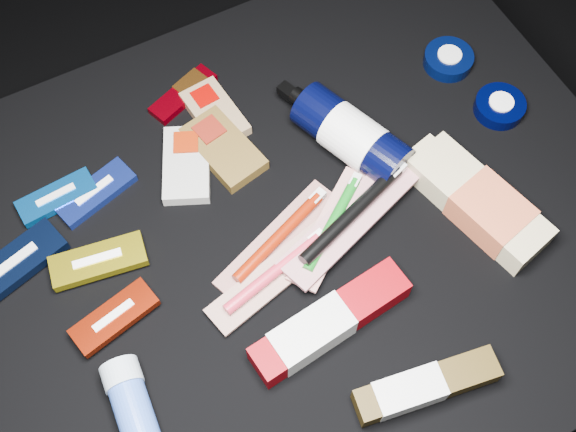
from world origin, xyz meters
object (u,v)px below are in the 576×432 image
toothpaste_carton_red (324,326)px  bodywash_bottle (480,204)px  lotion_bottle (351,135)px  deodorant_stick (132,406)px

toothpaste_carton_red → bodywash_bottle: bearing=4.7°
lotion_bottle → deodorant_stick: bearing=-174.6°
lotion_bottle → toothpaste_carton_red: 0.27m
lotion_bottle → bodywash_bottle: bearing=-78.8°
bodywash_bottle → deodorant_stick: deodorant_stick is taller
bodywash_bottle → deodorant_stick: 0.52m
toothpaste_carton_red → lotion_bottle: bearing=47.0°
deodorant_stick → toothpaste_carton_red: bearing=0.2°
bodywash_bottle → toothpaste_carton_red: bearing=177.2°
toothpaste_carton_red → deodorant_stick: bearing=169.4°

